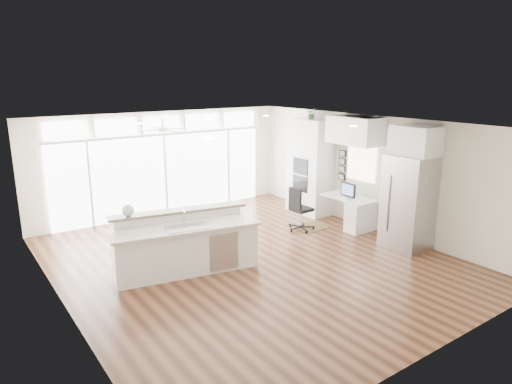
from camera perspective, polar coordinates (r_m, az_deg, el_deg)
floor at (r=9.24m, az=-0.72°, el=-8.53°), size 7.00×8.00×0.02m
ceiling at (r=8.56m, az=-0.78°, el=8.42°), size 7.00×8.00×0.02m
wall_back at (r=12.23m, az=-11.50°, el=3.54°), size 7.00×0.04×2.70m
wall_front at (r=6.12m, az=21.32°, el=-8.11°), size 7.00×0.04×2.70m
wall_left at (r=7.47m, az=-23.47°, el=-4.27°), size 0.04×8.00×2.70m
wall_right at (r=11.12m, az=14.27°, el=2.32°), size 0.04×8.00×2.70m
glass_wall at (r=12.23m, az=-11.32°, el=2.12°), size 5.80×0.06×2.08m
transom_row at (r=12.03m, az=-11.63°, el=8.32°), size 5.90×0.06×0.40m
desk_window at (r=11.24m, az=13.04°, el=3.56°), size 0.04×0.85×0.85m
ceiling_fan at (r=10.78m, az=-11.60°, el=8.19°), size 1.16×1.16×0.32m
recessed_lights at (r=8.73m, az=-1.54°, el=8.40°), size 3.40×3.00×0.02m
oven_cabinet at (r=12.13m, az=6.76°, el=3.16°), size 0.64×1.20×2.50m
desk_nook at (r=11.27m, az=11.58°, el=-2.46°), size 0.72×1.30×0.76m
upper_cabinets at (r=10.91m, az=12.25°, el=7.54°), size 0.64×1.30×0.64m
refrigerator at (r=10.09m, az=18.50°, el=-1.24°), size 0.76×0.90×2.00m
fridge_cabinet at (r=9.89m, az=19.31°, el=6.09°), size 0.64×0.90×0.60m
framed_photos at (r=11.68m, az=10.73°, el=3.33°), size 0.06×0.22×0.80m
kitchen_island at (r=8.63m, az=-8.72°, el=-6.43°), size 2.90×1.56×1.09m
rug at (r=11.21m, az=6.89°, el=-4.37°), size 0.89×0.67×0.01m
office_chair at (r=10.85m, az=5.70°, el=-2.11°), size 0.56×0.52×1.04m
fishbowl at (r=8.62m, az=-15.71°, el=-2.23°), size 0.28×0.28×0.22m
monitor at (r=11.07m, az=11.45°, el=0.29°), size 0.08×0.45×0.38m
keyboard at (r=10.99m, az=10.79°, el=-0.74°), size 0.15×0.35×0.02m
potted_plant at (r=11.94m, az=6.95°, el=9.58°), size 0.27×0.30×0.22m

